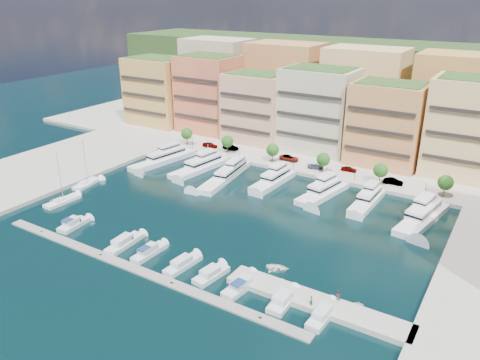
{
  "coord_description": "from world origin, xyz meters",
  "views": [
    {
      "loc": [
        53.19,
        -82.87,
        48.24
      ],
      "look_at": [
        -2.0,
        5.66,
        6.0
      ],
      "focal_mm": 35.0,
      "sensor_mm": 36.0,
      "label": 1
    }
  ],
  "objects_px": {
    "yacht_5": "(368,199)",
    "tender_0": "(277,268)",
    "cruiser_5": "(183,265)",
    "person_0": "(311,301)",
    "car_3": "(316,166)",
    "car_4": "(349,169)",
    "lamppost_1": "(240,149)",
    "cruiser_4": "(149,252)",
    "cruiser_3": "(124,243)",
    "cruiser_9": "(323,316)",
    "tree_0": "(187,134)",
    "tree_5": "(446,183)",
    "lamppost_2": "(294,160)",
    "lamppost_0": "(192,140)",
    "sailboat_0": "(62,202)",
    "person_1": "(338,295)",
    "lamppost_3": "(355,172)",
    "cruiser_8": "(283,301)",
    "cruiser_6": "(211,275)",
    "tender_3": "(359,304)",
    "tender_1": "(283,280)",
    "car_1": "(231,147)",
    "yacht_2": "(227,174)",
    "sailboat_1": "(86,184)",
    "yacht_1": "(202,166)",
    "yacht_3": "(274,179)",
    "car_5": "(393,181)",
    "cruiser_1": "(73,225)",
    "yacht_4": "(324,192)",
    "tree_3": "(323,159)",
    "tree_4": "(381,170)",
    "car_0": "(210,145)",
    "yacht_0": "(165,158)",
    "tree_1": "(227,141)"
  },
  "relations": [
    {
      "from": "tree_5",
      "to": "yacht_4",
      "type": "relative_size",
      "value": 0.3
    },
    {
      "from": "car_0",
      "to": "car_4",
      "type": "height_order",
      "value": "car_0"
    },
    {
      "from": "person_1",
      "to": "lamppost_3",
      "type": "bearing_deg",
      "value": -92.68
    },
    {
      "from": "yacht_2",
      "to": "cruiser_5",
      "type": "bearing_deg",
      "value": -67.1
    },
    {
      "from": "cruiser_6",
      "to": "tender_3",
      "type": "height_order",
      "value": "cruiser_6"
    },
    {
      "from": "sailboat_1",
      "to": "person_0",
      "type": "xyz_separation_m",
      "value": [
        72.64,
        -16.98,
        1.55
      ]
    },
    {
      "from": "tender_3",
      "to": "car_1",
      "type": "distance_m",
      "value": 82.1
    },
    {
      "from": "sailboat_1",
      "to": "car_4",
      "type": "relative_size",
      "value": 3.01
    },
    {
      "from": "lamppost_0",
      "to": "sailboat_0",
      "type": "relative_size",
      "value": 0.32
    },
    {
      "from": "tree_0",
      "to": "tender_1",
      "type": "distance_m",
      "value": 81.6
    },
    {
      "from": "yacht_1",
      "to": "cruiser_6",
      "type": "bearing_deg",
      "value": -51.94
    },
    {
      "from": "tree_0",
      "to": "tree_1",
      "type": "relative_size",
      "value": 1.0
    },
    {
      "from": "tree_4",
      "to": "yacht_4",
      "type": "xyz_separation_m",
      "value": [
        -10.26,
        -12.94,
        -3.65
      ]
    },
    {
      "from": "tree_0",
      "to": "tender_0",
      "type": "relative_size",
      "value": 1.29
    },
    {
      "from": "yacht_1",
      "to": "sailboat_0",
      "type": "relative_size",
      "value": 1.65
    },
    {
      "from": "cruiser_9",
      "to": "tree_0",
      "type": "bearing_deg",
      "value": 141.22
    },
    {
      "from": "lamppost_3",
      "to": "cruiser_5",
      "type": "height_order",
      "value": "lamppost_3"
    },
    {
      "from": "cruiser_4",
      "to": "person_0",
      "type": "bearing_deg",
      "value": 1.64
    },
    {
      "from": "tree_3",
      "to": "tree_5",
      "type": "height_order",
      "value": "same"
    },
    {
      "from": "cruiser_3",
      "to": "car_0",
      "type": "relative_size",
      "value": 1.86
    },
    {
      "from": "yacht_3",
      "to": "car_5",
      "type": "distance_m",
      "value": 31.31
    },
    {
      "from": "lamppost_1",
      "to": "cruiser_4",
      "type": "xyz_separation_m",
      "value": [
        13.78,
        -55.81,
        -3.26
      ]
    },
    {
      "from": "cruiser_6",
      "to": "tender_1",
      "type": "relative_size",
      "value": 4.93
    },
    {
      "from": "cruiser_1",
      "to": "car_5",
      "type": "relative_size",
      "value": 1.5
    },
    {
      "from": "yacht_4",
      "to": "car_4",
      "type": "relative_size",
      "value": 4.31
    },
    {
      "from": "lamppost_1",
      "to": "yacht_2",
      "type": "xyz_separation_m",
      "value": [
        4.34,
        -13.58,
        -2.62
      ]
    },
    {
      "from": "yacht_5",
      "to": "cruiser_8",
      "type": "height_order",
      "value": "yacht_5"
    },
    {
      "from": "cruiser_5",
      "to": "person_0",
      "type": "xyz_separation_m",
      "value": [
        25.69,
        0.96,
        1.32
      ]
    },
    {
      "from": "cruiser_3",
      "to": "cruiser_5",
      "type": "height_order",
      "value": "same"
    },
    {
      "from": "tree_4",
      "to": "tender_0",
      "type": "bearing_deg",
      "value": -94.89
    },
    {
      "from": "cruiser_8",
      "to": "cruiser_9",
      "type": "distance_m",
      "value": 7.07
    },
    {
      "from": "cruiser_8",
      "to": "car_4",
      "type": "xyz_separation_m",
      "value": [
        -11.14,
        62.48,
        1.2
      ]
    },
    {
      "from": "person_1",
      "to": "car_4",
      "type": "bearing_deg",
      "value": -90.92
    },
    {
      "from": "tree_3",
      "to": "lamppost_0",
      "type": "height_order",
      "value": "tree_3"
    },
    {
      "from": "yacht_5",
      "to": "car_0",
      "type": "xyz_separation_m",
      "value": [
        -56.55,
        13.47,
        0.65
      ]
    },
    {
      "from": "lamppost_2",
      "to": "cruiser_9",
      "type": "height_order",
      "value": "lamppost_2"
    },
    {
      "from": "car_1",
      "to": "cruiser_9",
      "type": "bearing_deg",
      "value": -137.42
    },
    {
      "from": "tree_0",
      "to": "car_4",
      "type": "bearing_deg",
      "value": 4.65
    },
    {
      "from": "yacht_1",
      "to": "sailboat_1",
      "type": "relative_size",
      "value": 1.65
    },
    {
      "from": "yacht_0",
      "to": "sailboat_1",
      "type": "distance_m",
      "value": 25.87
    },
    {
      "from": "cruiser_4",
      "to": "car_1",
      "type": "height_order",
      "value": "car_1"
    },
    {
      "from": "car_5",
      "to": "cruiser_8",
      "type": "bearing_deg",
      "value": 173.72
    },
    {
      "from": "tree_3",
      "to": "car_3",
      "type": "distance_m",
      "value": 4.41
    },
    {
      "from": "lamppost_1",
      "to": "cruiser_1",
      "type": "xyz_separation_m",
      "value": [
        -8.44,
        -55.79,
        -3.26
      ]
    },
    {
      "from": "tender_1",
      "to": "yacht_2",
      "type": "bearing_deg",
      "value": 60.62
    },
    {
      "from": "cruiser_6",
      "to": "tender_1",
      "type": "bearing_deg",
      "value": 25.59
    },
    {
      "from": "tree_5",
      "to": "lamppost_2",
      "type": "bearing_deg",
      "value": -176.71
    },
    {
      "from": "car_3",
      "to": "car_4",
      "type": "xyz_separation_m",
      "value": [
        8.87,
        2.89,
        0.08
      ]
    },
    {
      "from": "tender_0",
      "to": "tender_3",
      "type": "height_order",
      "value": "tender_0"
    },
    {
      "from": "yacht_5",
      "to": "tender_0",
      "type": "height_order",
      "value": "yacht_5"
    }
  ]
}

